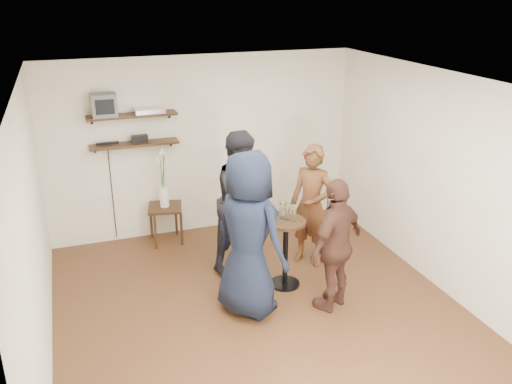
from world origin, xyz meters
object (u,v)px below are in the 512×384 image
radio (140,139)px  person_dark (244,201)px  person_navy (249,235)px  person_brown (336,245)px  person_plaid (311,206)px  side_table (165,212)px  drinks_table (286,244)px  crt_monitor (104,105)px  dvd_deck (150,111)px

radio → person_dark: 1.75m
person_navy → person_brown: (0.95, -0.24, -0.17)m
person_plaid → person_dark: bearing=-141.3°
side_table → person_dark: person_dark is taller
drinks_table → person_brown: 0.74m
person_brown → drinks_table: bearing=-90.0°
crt_monitor → person_brown: crt_monitor is taller
crt_monitor → person_navy: crt_monitor is taller
person_plaid → person_dark: person_dark is taller
person_plaid → person_brown: bearing=-50.2°
drinks_table → dvd_deck: bearing=123.7°
person_dark → person_brown: 1.42m
radio → person_dark: (1.08, -1.23, -0.60)m
radio → person_dark: size_ratio=0.12×
person_navy → person_brown: size_ratio=1.22×
radio → person_plaid: size_ratio=0.14×
radio → person_plaid: (1.95, -1.41, -0.71)m
crt_monitor → person_navy: 2.77m
person_brown → crt_monitor: bearing=-78.1°
drinks_table → crt_monitor: bearing=134.5°
crt_monitor → person_plaid: size_ratio=0.20×
radio → person_plaid: bearing=-35.9°
radio → person_brown: size_ratio=0.14×
side_table → person_plaid: size_ratio=0.34×
dvd_deck → radio: size_ratio=1.82×
drinks_table → person_plaid: bearing=39.7°
dvd_deck → person_navy: size_ratio=0.21×
radio → drinks_table: 2.52m
person_navy → drinks_table: bearing=-90.0°
person_dark → person_navy: person_navy is taller
dvd_deck → side_table: 1.45m
radio → side_table: bearing=-34.4°
side_table → person_navy: bearing=-75.0°
dvd_deck → radio: (-0.16, 0.00, -0.38)m
person_brown → dvd_deck: bearing=-86.7°
side_table → person_plaid: (1.70, -1.24, 0.35)m
drinks_table → person_navy: size_ratio=0.46×
side_table → person_brown: person_brown is taller
person_plaid → radio: bearing=-165.6°
crt_monitor → person_dark: 2.24m
drinks_table → person_brown: size_ratio=0.56×
radio → person_navy: (0.81, -2.24, -0.57)m
crt_monitor → side_table: crt_monitor is taller
crt_monitor → person_navy: size_ratio=0.17×
dvd_deck → drinks_table: dvd_deck is taller
radio → person_plaid: person_plaid is taller
drinks_table → person_dark: person_dark is taller
dvd_deck → person_brown: (1.59, -2.48, -1.12)m
crt_monitor → person_plaid: bearing=-30.7°
drinks_table → person_navy: bearing=-147.8°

